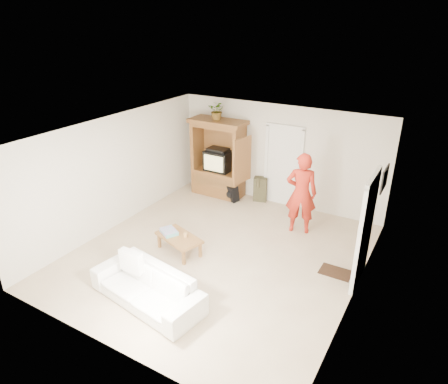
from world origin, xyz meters
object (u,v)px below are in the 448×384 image
(sofa, at_px, (147,287))
(coffee_table, at_px, (179,238))
(man, at_px, (301,193))
(armoire, at_px, (219,163))

(sofa, bearing_deg, coffee_table, 115.64)
(sofa, distance_m, coffee_table, 1.64)
(man, height_order, coffee_table, man)
(armoire, relative_size, sofa, 0.99)
(armoire, relative_size, man, 1.11)
(armoire, distance_m, sofa, 4.78)
(armoire, bearing_deg, sofa, -74.25)
(armoire, height_order, sofa, armoire)
(armoire, relative_size, coffee_table, 1.86)
(man, distance_m, coffee_table, 2.88)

